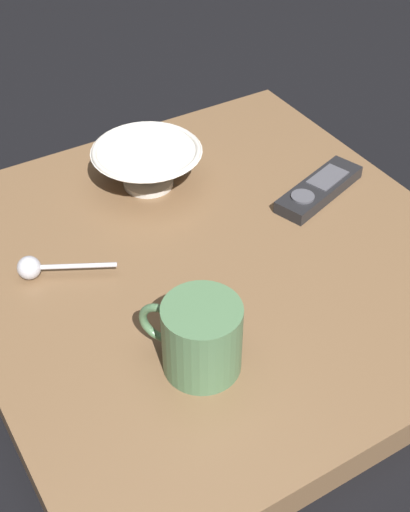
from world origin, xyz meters
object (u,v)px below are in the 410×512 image
at_px(cereal_bowl, 149,164).
at_px(teaspoon, 35,267).
at_px(coffee_mug, 200,337).
at_px(tv_remote_near, 319,189).

distance_m(cereal_bowl, teaspoon, 0.24).
xyz_separation_m(coffee_mug, teaspoon, (-0.23, -0.10, -0.03)).
bearing_deg(tv_remote_near, teaspoon, -96.17).
bearing_deg(coffee_mug, teaspoon, -155.53).
height_order(cereal_bowl, teaspoon, cereal_bowl).
bearing_deg(cereal_bowl, coffee_mug, -18.46).
xyz_separation_m(cereal_bowl, tv_remote_near, (0.15, 0.19, -0.03)).
height_order(cereal_bowl, tv_remote_near, cereal_bowl).
bearing_deg(teaspoon, tv_remote_near, 83.83).
distance_m(coffee_mug, tv_remote_near, 0.36).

